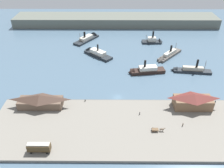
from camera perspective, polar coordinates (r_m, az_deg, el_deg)
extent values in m
plane|color=slate|center=(117.16, 1.33, -3.34)|extent=(320.00, 320.00, 0.00)
cube|color=gray|center=(100.09, 1.50, -10.70)|extent=(110.00, 36.00, 1.20)
cube|color=#666159|center=(114.01, 1.36, -4.24)|extent=(110.00, 0.80, 1.00)
cube|color=brown|center=(113.52, -17.37, -4.51)|extent=(20.50, 7.06, 4.04)
pyramid|color=#473328|center=(111.62, -17.65, -3.20)|extent=(20.91, 7.41, 2.48)
cube|color=brown|center=(114.00, 19.46, -4.41)|extent=(17.36, 7.43, 5.25)
pyramid|color=maroon|center=(111.81, 19.82, -2.87)|extent=(17.71, 7.80, 2.36)
cube|color=#4C381E|center=(92.81, -17.76, -14.81)|extent=(8.61, 2.48, 2.77)
cube|color=beige|center=(91.64, -17.94, -14.13)|extent=(8.27, 1.74, 0.50)
cylinder|color=black|center=(94.08, -15.55, -15.14)|extent=(0.90, 0.18, 0.90)
cylinder|color=black|center=(92.55, -15.92, -16.28)|extent=(0.90, 0.18, 0.90)
cylinder|color=black|center=(95.84, -19.14, -14.84)|extent=(0.90, 0.18, 0.90)
cylinder|color=black|center=(94.34, -19.58, -15.95)|extent=(0.90, 0.18, 0.90)
cube|color=brown|center=(98.62, 10.71, -11.10)|extent=(2.70, 1.58, 0.50)
cylinder|color=#4C3828|center=(99.21, 10.15, -10.90)|extent=(1.20, 0.10, 1.20)
cylinder|color=#4C3828|center=(98.11, 10.29, -11.55)|extent=(1.20, 0.10, 1.20)
ellipsoid|color=#7A6651|center=(98.98, 12.32, -10.95)|extent=(2.00, 0.70, 0.90)
ellipsoid|color=#7A6651|center=(98.83, 12.99, -10.70)|extent=(0.70, 0.32, 0.44)
cylinder|color=#7A6651|center=(99.65, 12.60, -11.10)|extent=(0.16, 0.16, 1.00)
cylinder|color=#7A6651|center=(99.38, 12.64, -11.26)|extent=(0.16, 0.16, 1.00)
cylinder|color=#7A6651|center=(99.41, 11.91, -11.13)|extent=(0.16, 0.16, 1.00)
cylinder|color=#7A6651|center=(99.13, 11.95, -11.29)|extent=(0.16, 0.16, 1.00)
cylinder|color=#4C3D33|center=(103.80, 17.27, -9.66)|extent=(0.41, 0.41, 1.39)
sphere|color=#CCA889|center=(103.26, 17.35, -9.33)|extent=(0.25, 0.25, 0.25)
cylinder|color=#232328|center=(105.48, 6.93, -7.28)|extent=(0.38, 0.38, 1.29)
sphere|color=#CCA889|center=(104.98, 6.96, -6.97)|extent=(0.24, 0.24, 0.24)
cylinder|color=black|center=(113.18, -6.72, -4.09)|extent=(0.44, 0.44, 0.90)
cylinder|color=black|center=(122.51, 24.38, -4.03)|extent=(0.44, 0.44, 0.90)
cube|color=black|center=(138.79, 8.88, 3.20)|extent=(21.07, 8.32, 2.00)
cone|color=black|center=(136.39, 4.73, 2.93)|extent=(4.35, 5.37, 4.89)
cube|color=silver|center=(137.74, 8.96, 3.96)|extent=(11.02, 5.77, 2.27)
cylinder|color=black|center=(135.68, 8.25, 5.07)|extent=(1.28, 1.28, 4.04)
cube|color=#23282D|center=(156.81, -3.50, 7.26)|extent=(20.35, 19.05, 1.62)
cone|color=#23282D|center=(163.97, -6.21, 8.36)|extent=(6.65, 6.80, 5.63)
cube|color=silver|center=(155.88, -3.53, 7.95)|extent=(11.59, 11.00, 2.60)
cylinder|color=black|center=(154.48, -3.59, 9.08)|extent=(1.09, 1.09, 4.15)
cube|color=#23282D|center=(181.65, -6.40, 10.92)|extent=(18.61, 23.13, 1.42)
cone|color=#23282D|center=(189.96, -4.09, 12.09)|extent=(7.31, 6.84, 5.97)
cube|color=beige|center=(180.98, -6.43, 11.43)|extent=(10.29, 12.22, 2.08)
cylinder|color=black|center=(178.57, -6.88, 12.15)|extent=(1.54, 1.54, 4.06)
cylinder|color=brown|center=(175.24, -7.98, 11.40)|extent=(0.24, 0.24, 6.89)
cube|color=#23282D|center=(179.21, 9.84, 10.31)|extent=(14.44, 6.18, 1.48)
cone|color=#23282D|center=(180.59, 12.12, 10.24)|extent=(2.65, 5.44, 5.41)
cube|color=beige|center=(178.35, 9.91, 10.97)|extent=(5.86, 4.03, 2.97)
cylinder|color=black|center=(177.04, 10.23, 12.11)|extent=(1.28, 1.28, 4.71)
cylinder|color=brown|center=(177.28, 8.54, 11.30)|extent=(0.24, 0.24, 4.93)
cube|color=#514C47|center=(161.02, 14.19, 7.00)|extent=(19.36, 20.47, 1.65)
cone|color=#514C47|center=(151.81, 11.91, 5.61)|extent=(6.01, 6.01, 4.29)
cube|color=beige|center=(160.24, 14.28, 7.58)|extent=(10.70, 11.31, 2.00)
cylinder|color=black|center=(159.54, 14.55, 8.61)|extent=(1.32, 1.32, 3.98)
cylinder|color=brown|center=(165.20, 15.62, 8.89)|extent=(0.24, 0.24, 5.67)
cube|color=#23282D|center=(146.04, 19.40, 3.07)|extent=(22.46, 7.20, 1.42)
cone|color=#23282D|center=(143.91, 15.13, 3.42)|extent=(4.43, 4.63, 4.20)
cube|color=#B2A893|center=(145.18, 19.53, 3.69)|extent=(12.14, 3.96, 2.20)
cylinder|color=black|center=(144.02, 20.54, 4.83)|extent=(1.27, 1.27, 4.84)
cylinder|color=brown|center=(145.81, 22.23, 4.23)|extent=(0.24, 0.24, 6.70)
cube|color=#60665B|center=(214.05, 0.96, 15.64)|extent=(180.00, 24.00, 8.00)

